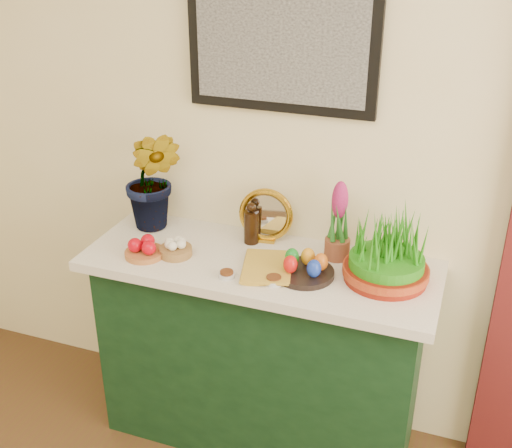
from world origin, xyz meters
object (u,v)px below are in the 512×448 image
(mirror, at_px, (266,216))
(book, at_px, (243,265))
(sideboard, at_px, (260,355))
(hyacinth_green, at_px, (152,163))
(wheatgrass_sabzeh, at_px, (387,253))

(mirror, relative_size, book, 0.93)
(sideboard, distance_m, hyacinth_green, 0.93)
(hyacinth_green, bearing_deg, book, -27.41)
(hyacinth_green, height_order, book, hyacinth_green)
(hyacinth_green, xyz_separation_m, wheatgrass_sabzeh, (1.01, -0.10, -0.18))
(sideboard, distance_m, wheatgrass_sabzeh, 0.76)
(hyacinth_green, distance_m, book, 0.59)
(sideboard, relative_size, wheatgrass_sabzeh, 4.08)
(hyacinth_green, distance_m, mirror, 0.52)
(mirror, bearing_deg, wheatgrass_sabzeh, -16.32)
(sideboard, distance_m, mirror, 0.60)
(mirror, xyz_separation_m, wheatgrass_sabzeh, (0.52, -0.15, 0.00))
(book, bearing_deg, wheatgrass_sabzeh, -2.41)
(mirror, distance_m, wheatgrass_sabzeh, 0.55)
(sideboard, height_order, hyacinth_green, hyacinth_green)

